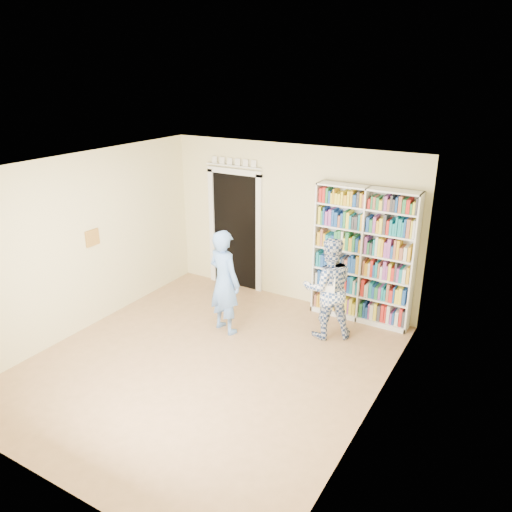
{
  "coord_description": "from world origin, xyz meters",
  "views": [
    {
      "loc": [
        3.57,
        -4.77,
        3.8
      ],
      "look_at": [
        0.25,
        0.9,
        1.35
      ],
      "focal_mm": 35.0,
      "sensor_mm": 36.0,
      "label": 1
    }
  ],
  "objects": [
    {
      "name": "paper_sheet",
      "position": [
        1.18,
        1.37,
        0.95
      ],
      "size": [
        0.2,
        0.01,
        0.28
      ],
      "primitive_type": "cube",
      "rotation": [
        0.0,
        0.0,
        0.03
      ],
      "color": "white",
      "rests_on": "man_plaid"
    },
    {
      "name": "wall_back",
      "position": [
        0.0,
        2.5,
        1.35
      ],
      "size": [
        4.5,
        0.0,
        4.5
      ],
      "primitive_type": "plane",
      "rotation": [
        1.57,
        0.0,
        0.0
      ],
      "color": "beige",
      "rests_on": "floor"
    },
    {
      "name": "wall_art",
      "position": [
        -2.23,
        0.2,
        1.4
      ],
      "size": [
        0.03,
        0.25,
        0.25
      ],
      "primitive_type": "cube",
      "color": "brown",
      "rests_on": "wall_left"
    },
    {
      "name": "floor",
      "position": [
        0.0,
        0.0,
        0.0
      ],
      "size": [
        5.0,
        5.0,
        0.0
      ],
      "primitive_type": "plane",
      "color": "#99714A",
      "rests_on": "ground"
    },
    {
      "name": "wall_left",
      "position": [
        -2.25,
        0.0,
        1.35
      ],
      "size": [
        0.0,
        5.0,
        5.0
      ],
      "primitive_type": "plane",
      "rotation": [
        1.57,
        0.0,
        1.57
      ],
      "color": "beige",
      "rests_on": "floor"
    },
    {
      "name": "wall_right",
      "position": [
        2.25,
        0.0,
        1.35
      ],
      "size": [
        0.0,
        5.0,
        5.0
      ],
      "primitive_type": "plane",
      "rotation": [
        1.57,
        0.0,
        -1.57
      ],
      "color": "beige",
      "rests_on": "floor"
    },
    {
      "name": "man_plaid",
      "position": [
        1.1,
        1.56,
        0.78
      ],
      "size": [
        0.96,
        0.92,
        1.56
      ],
      "primitive_type": "imported",
      "rotation": [
        0.0,
        0.0,
        3.74
      ],
      "color": "navy",
      "rests_on": "floor"
    },
    {
      "name": "bookshelf",
      "position": [
        1.35,
        2.34,
        1.1
      ],
      "size": [
        1.58,
        0.3,
        2.18
      ],
      "rotation": [
        0.0,
        0.0,
        -0.42
      ],
      "color": "white",
      "rests_on": "floor"
    },
    {
      "name": "ceiling",
      "position": [
        0.0,
        0.0,
        2.7
      ],
      "size": [
        5.0,
        5.0,
        0.0
      ],
      "primitive_type": "plane",
      "rotation": [
        3.14,
        0.0,
        0.0
      ],
      "color": "white",
      "rests_on": "wall_back"
    },
    {
      "name": "doorway",
      "position": [
        -1.1,
        2.48,
        1.18
      ],
      "size": [
        1.1,
        0.08,
        2.43
      ],
      "color": "black",
      "rests_on": "floor"
    },
    {
      "name": "man_blue",
      "position": [
        -0.31,
        0.93,
        0.81
      ],
      "size": [
        0.68,
        0.54,
        1.63
      ],
      "primitive_type": "imported",
      "rotation": [
        0.0,
        0.0,
        2.86
      ],
      "color": "#608ED6",
      "rests_on": "floor"
    }
  ]
}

